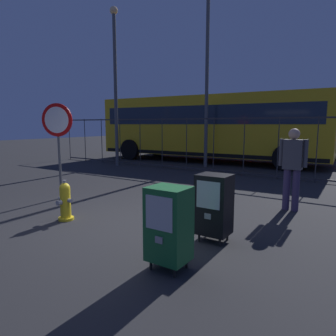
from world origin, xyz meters
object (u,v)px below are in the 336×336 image
newspaper_box_primary (169,224)px  street_light_near_left (115,75)px  pedestrian (292,164)px  bus_near (209,125)px  bus_far (254,125)px  newspaper_box_secondary (214,204)px  fire_hydrant (65,201)px  street_light_near_right (207,56)px  stop_sign (58,131)px

newspaper_box_primary → street_light_near_left: street_light_near_left is taller
pedestrian → bus_near: bearing=127.7°
pedestrian → newspaper_box_primary: bearing=-100.5°
bus_far → newspaper_box_secondary: bearing=-80.0°
newspaper_box_primary → newspaper_box_secondary: size_ratio=1.00×
newspaper_box_primary → street_light_near_left: bearing=136.5°
pedestrian → bus_near: 8.35m
fire_hydrant → street_light_near_right: size_ratio=0.10×
newspaper_box_primary → bus_near: bus_near is taller
street_light_near_right → bus_far: bearing=91.0°
stop_sign → street_light_near_right: size_ratio=0.29×
newspaper_box_primary → bus_far: 15.33m
bus_near → street_light_near_right: 3.32m
bus_near → bus_far: bearing=79.4°
newspaper_box_secondary → street_light_near_left: bearing=142.1°
fire_hydrant → bus_near: 9.82m
pedestrian → street_light_near_left: bearing=158.1°
bus_near → newspaper_box_primary: bearing=-69.6°
newspaper_box_primary → pedestrian: 3.63m
newspaper_box_primary → pedestrian: bearing=79.5°
newspaper_box_primary → newspaper_box_secondary: same height
stop_sign → pedestrian: size_ratio=1.34×
stop_sign → street_light_near_right: 7.36m
bus_near → street_light_near_left: size_ratio=1.66×
street_light_near_left → street_light_near_right: street_light_near_right is taller
newspaper_box_primary → street_light_near_left: size_ratio=0.16×
newspaper_box_primary → bus_near: bearing=113.6°
pedestrian → bus_near: size_ratio=0.16×
stop_sign → pedestrian: (4.78, 1.96, -0.65)m
street_light_near_left → fire_hydrant: bearing=-54.4°
fire_hydrant → bus_near: size_ratio=0.07×
street_light_near_right → fire_hydrant: bearing=-82.3°
stop_sign → newspaper_box_primary: bearing=-21.0°
bus_near → street_light_near_left: street_light_near_left is taller
newspaper_box_primary → bus_near: size_ratio=0.10×
bus_near → pedestrian: bearing=-55.5°
newspaper_box_primary → stop_sign: bearing=159.0°
newspaper_box_primary → street_light_near_right: street_light_near_right is taller
pedestrian → bus_near: bus_near is taller
newspaper_box_secondary → stop_sign: (-4.19, 0.45, 1.03)m
fire_hydrant → newspaper_box_secondary: 2.78m
newspaper_box_secondary → bus_far: bus_far is taller
fire_hydrant → street_light_near_left: 8.18m
pedestrian → bus_far: bearing=111.6°
street_light_near_left → pedestrian: bearing=-21.9°
stop_sign → street_light_near_left: bearing=119.6°
bus_far → fire_hydrant: bearing=-91.2°
bus_far → street_light_near_right: (0.11, -6.43, 2.72)m
newspaper_box_primary → pedestrian: (0.66, 3.55, 0.38)m
fire_hydrant → newspaper_box_secondary: newspaper_box_secondary is taller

